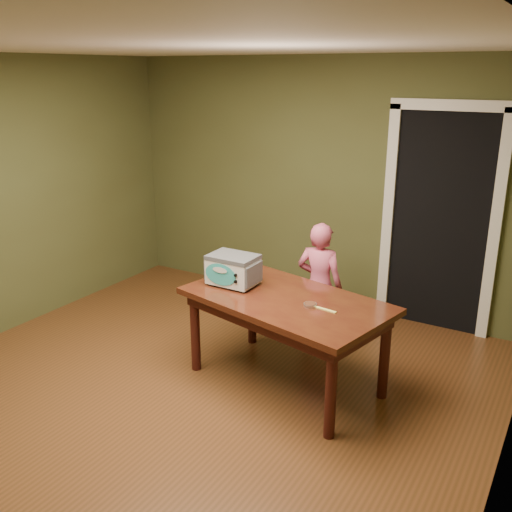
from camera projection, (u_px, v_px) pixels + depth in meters
The scene contains 8 objects.
floor at pixel (173, 405), 4.37m from camera, with size 5.00×5.00×0.00m, color brown.
room_shell at pixel (162, 186), 3.84m from camera, with size 4.52×5.02×2.61m.
doorway at pixel (447, 217), 5.68m from camera, with size 1.10×0.66×2.25m.
dining_table at pixel (286, 309), 4.49m from camera, with size 1.75×1.22×0.75m.
toy_oven at pixel (233, 269), 4.69m from camera, with size 0.42×0.29×0.26m.
baking_pan at pixel (310, 305), 4.30m from camera, with size 0.10×0.10×0.02m.
spatula at pixel (325, 310), 4.23m from camera, with size 0.18×0.03×0.01m, color #F4E56A.
child at pixel (319, 285), 5.17m from camera, with size 0.43×0.28×1.18m, color #CE5475.
Camera 1 is at (2.49, -2.93, 2.45)m, focal length 40.00 mm.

